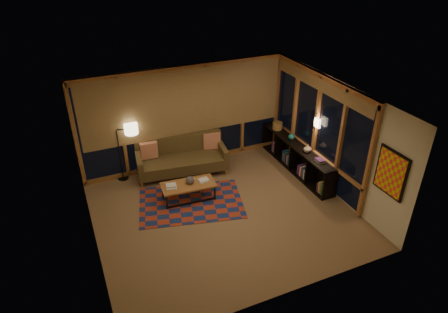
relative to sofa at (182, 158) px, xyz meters
name	(u,v)px	position (x,y,z in m)	size (l,w,h in m)	color
floor	(224,213)	(0.30, -2.00, -0.46)	(5.50, 5.00, 0.01)	#9F734F
ceiling	(224,100)	(0.30, -2.00, 2.24)	(5.50, 5.00, 0.01)	silver
walls	(224,161)	(0.30, -2.00, 0.89)	(5.51, 5.01, 2.70)	beige
window_wall_back	(186,117)	(0.30, 0.43, 0.89)	(5.30, 0.16, 2.60)	#B46E3E
window_wall_right	(315,128)	(2.98, -1.40, 0.89)	(0.16, 3.70, 2.60)	#B46E3E
wall_art	(391,173)	(3.01, -3.85, 0.99)	(0.06, 0.74, 0.94)	#F0392B
wall_sconce	(317,123)	(2.92, -1.55, 1.09)	(0.12, 0.18, 0.22)	#F9E0AF
sofa	(182,158)	(0.00, 0.00, 0.00)	(2.25, 0.91, 0.92)	brown
pillow_left	(149,151)	(-0.75, 0.28, 0.21)	(0.43, 0.14, 0.43)	#C22601
pillow_right	(212,141)	(0.89, 0.14, 0.22)	(0.44, 0.15, 0.44)	#C22601
area_rug	(191,203)	(-0.24, -1.33, -0.45)	(2.36, 1.57, 0.01)	#A5341F
coffee_table	(189,192)	(-0.22, -1.16, -0.25)	(1.24, 0.57, 0.41)	#B46E3E
book_stack_a	(171,186)	(-0.63, -1.14, -0.01)	(0.27, 0.21, 0.08)	silver
book_stack_b	(204,180)	(0.15, -1.20, -0.02)	(0.25, 0.19, 0.05)	silver
ceramic_pot	(190,180)	(-0.17, -1.15, 0.05)	(0.19, 0.19, 0.19)	black
floor_lamp	(120,153)	(-1.47, 0.35, 0.29)	(0.50, 0.33, 1.51)	black
bookshelf	(296,157)	(2.79, -1.00, -0.09)	(0.40, 2.98, 0.75)	black
basket	(278,126)	(2.77, -0.03, 0.38)	(0.26, 0.26, 0.20)	olive
teal_bowl	(291,137)	(2.79, -0.72, 0.36)	(0.16, 0.16, 0.16)	#197370
vase	(308,148)	(2.79, -1.46, 0.39)	(0.19, 0.19, 0.20)	tan
shelf_book_stack	(320,160)	(2.79, -1.98, 0.32)	(0.18, 0.25, 0.07)	silver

